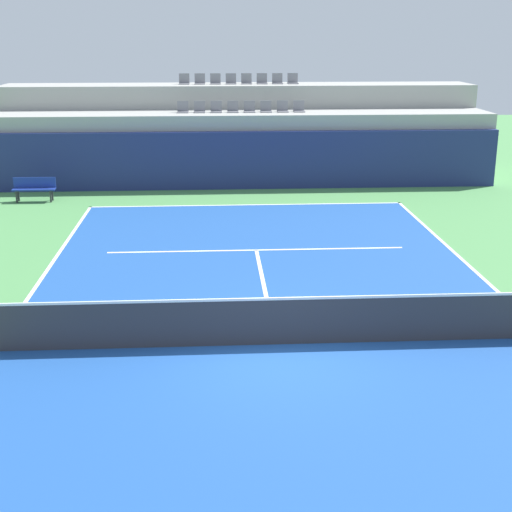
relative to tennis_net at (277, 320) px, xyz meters
name	(u,v)px	position (x,y,z in m)	size (l,w,h in m)	color
ground_plane	(276,345)	(0.00, 0.00, -0.51)	(80.00, 80.00, 0.00)	#4C8C4C
court_surface	(276,344)	(0.00, 0.00, -0.50)	(11.00, 24.00, 0.01)	#1E4C99
baseline_far	(247,205)	(0.00, 11.95, -0.50)	(11.00, 0.10, 0.00)	white
service_line_far	(256,250)	(0.00, 6.40, -0.50)	(8.26, 0.10, 0.00)	white
centre_service_line	(265,289)	(0.00, 3.20, -0.50)	(0.10, 6.40, 0.00)	white
back_wall	(243,160)	(0.00, 14.81, 0.60)	(19.83, 0.30, 2.21)	navy
stands_tier_lower	(242,148)	(0.00, 16.16, 0.89)	(19.83, 2.40, 2.79)	#9E9E99
stands_tier_upper	(239,128)	(0.00, 18.56, 1.35)	(19.83, 2.40, 3.72)	#9E9E99
seating_row_lower	(241,109)	(0.00, 16.26, 2.41)	(5.06, 0.44, 0.44)	slate
seating_row_upper	(239,81)	(0.00, 18.66, 3.34)	(5.06, 0.44, 0.44)	slate
tennis_net	(277,320)	(0.00, 0.00, 0.00)	(11.08, 0.08, 1.07)	black
player_bench	(34,187)	(-7.58, 13.06, 0.00)	(1.50, 0.40, 0.85)	navy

